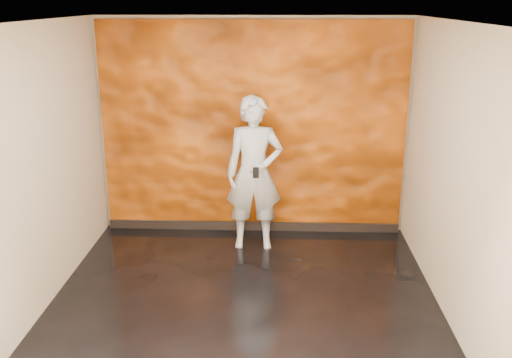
{
  "coord_description": "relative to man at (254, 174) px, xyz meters",
  "views": [
    {
      "loc": [
        0.34,
        -5.22,
        3.0
      ],
      "look_at": [
        0.08,
        1.05,
        1.0
      ],
      "focal_mm": 40.0,
      "sensor_mm": 36.0,
      "label": 1
    }
  ],
  "objects": [
    {
      "name": "phone",
      "position": [
        0.03,
        -0.29,
        0.1
      ],
      "size": [
        0.07,
        0.02,
        0.13
      ],
      "primitive_type": "cube",
      "rotation": [
        0.0,
        0.0,
        0.08
      ],
      "color": "black",
      "rests_on": "man"
    },
    {
      "name": "room",
      "position": [
        -0.04,
        -1.43,
        0.45
      ],
      "size": [
        4.02,
        4.02,
        2.81
      ],
      "color": "black",
      "rests_on": "ground"
    },
    {
      "name": "man",
      "position": [
        0.0,
        0.0,
        0.0
      ],
      "size": [
        0.71,
        0.49,
        1.91
      ],
      "primitive_type": "imported",
      "rotation": [
        0.0,
        0.0,
        0.04
      ],
      "color": "#9CA0AA",
      "rests_on": "ground"
    },
    {
      "name": "baseboard",
      "position": [
        -0.04,
        0.49,
        -0.89
      ],
      "size": [
        3.9,
        0.04,
        0.12
      ],
      "primitive_type": "cube",
      "color": "black",
      "rests_on": "ground"
    },
    {
      "name": "feature_wall",
      "position": [
        -0.04,
        0.53,
        0.43
      ],
      "size": [
        3.9,
        0.06,
        2.75
      ],
      "primitive_type": "cube",
      "color": "orange",
      "rests_on": "ground"
    }
  ]
}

